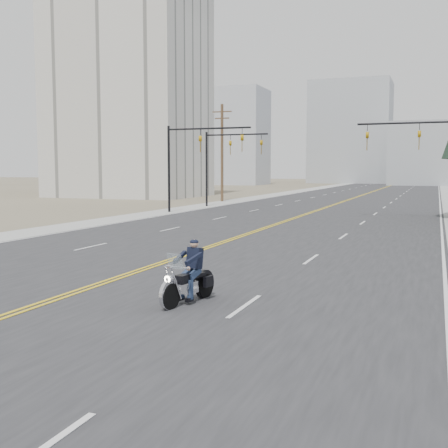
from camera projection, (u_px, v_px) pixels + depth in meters
road at (363, 195)px, 77.41m from camera, size 20.00×200.00×0.01m
sidewalk_left at (283, 194)px, 81.48m from camera, size 3.00×200.00×0.01m
traffic_mast_left at (191, 151)px, 44.75m from camera, size 7.10×0.26×7.00m
traffic_mast_right at (431, 148)px, 38.41m from camera, size 7.10×0.26×7.00m
traffic_mast_far at (223, 155)px, 52.32m from camera, size 6.10×0.26×7.00m
utility_pole_left at (222, 151)px, 60.83m from camera, size 2.20×0.30×10.50m
apartment_block at (129, 79)px, 71.90m from camera, size 18.00×14.00×30.00m
haze_bldg_a at (235, 137)px, 130.59m from camera, size 14.00×12.00×22.00m
haze_bldg_b at (431, 154)px, 125.09m from camera, size 18.00×14.00×14.00m
haze_bldg_d at (351, 133)px, 145.53m from camera, size 20.00×15.00×26.00m
haze_bldg_f at (201, 153)px, 150.14m from camera, size 12.00×12.00×16.00m
motorcyclist at (188, 272)px, 14.53m from camera, size 1.32×2.26×1.66m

